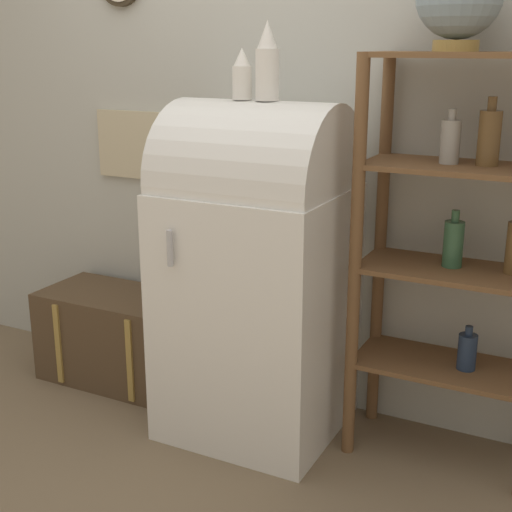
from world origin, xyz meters
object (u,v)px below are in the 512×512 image
at_px(suitcase_trunk, 120,337).
at_px(vase_center, 267,64).
at_px(vase_left, 242,76).
at_px(refrigerator, 257,266).

relative_size(suitcase_trunk, vase_center, 2.62).
distance_m(suitcase_trunk, vase_left, 1.49).
distance_m(vase_left, vase_center, 0.12).
height_order(vase_left, vase_center, vase_center).
relative_size(refrigerator, suitcase_trunk, 1.82).
relative_size(vase_left, vase_center, 0.66).
xyz_separation_m(refrigerator, vase_center, (0.05, -0.01, 0.82)).
xyz_separation_m(suitcase_trunk, vase_left, (0.75, -0.10, 1.28)).
relative_size(refrigerator, vase_center, 4.77).
bearing_deg(vase_left, refrigerator, 10.29).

